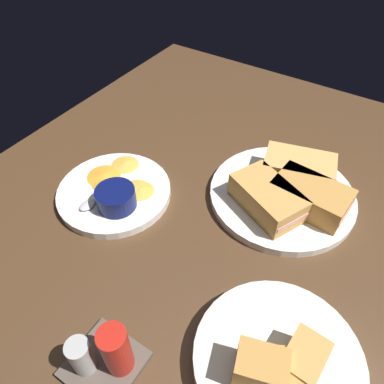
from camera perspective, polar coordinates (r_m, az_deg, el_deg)
The scene contains 13 objects.
ground_plane at distance 66.09cm, azimuth 9.32°, elevation -6.74°, with size 110.00×110.00×3.00cm, color #4C331E.
plate_sandwich_main at distance 70.58cm, azimuth 13.87°, elevation -0.50°, with size 27.00×27.00×1.60cm, color white.
sandwich_half_near at distance 64.94cm, azimuth 12.11°, elevation -1.05°, with size 15.00×12.41×4.80cm.
sandwich_half_far at distance 67.25cm, azimuth 18.06°, elevation -0.63°, with size 13.84×8.74×4.80cm.
sandwich_half_extra at distance 72.02cm, azimuth 16.33°, elevation 3.53°, with size 14.61×10.68×4.80cm.
ramekin_dark_sauce at distance 72.86cm, azimuth 17.19°, elevation 3.16°, with size 6.56×6.56×3.21cm.
spoon_by_dark_ramekin at distance 70.95cm, azimuth 13.55°, elevation 1.21°, with size 6.64×9.07×0.80cm.
plate_chips_companion at distance 70.63cm, azimuth -12.06°, elevation -0.04°, with size 21.33×21.33×1.60cm, color white.
ramekin_light_gravy at distance 65.73cm, azimuth -11.85°, elevation -0.84°, with size 7.09×7.09×3.64cm.
spoon_by_gravy_ramekin at distance 68.24cm, azimuth -15.18°, elevation -1.43°, with size 3.09×9.96×0.80cm.
plantain_chip_scatter at distance 71.44cm, azimuth -11.18°, elevation 2.01°, with size 16.19×13.46×0.60cm.
bread_basket_rear at distance 52.00cm, azimuth 13.24°, elevation -24.51°, with size 21.76×21.76×8.01cm.
condiment_caddy at distance 51.03cm, azimuth -13.50°, elevation -23.74°, with size 9.00×9.00×9.50cm.
Camera 1 is at (-12.51, 39.15, 50.25)cm, focal length 34.05 mm.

